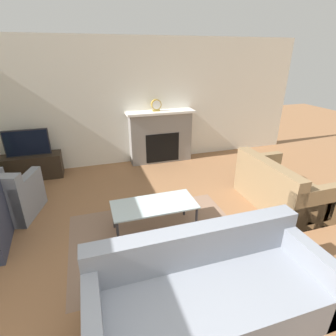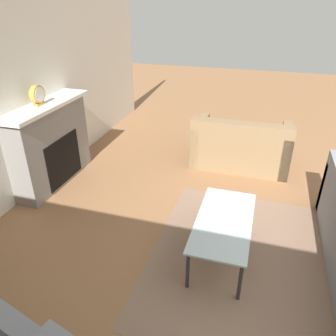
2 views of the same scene
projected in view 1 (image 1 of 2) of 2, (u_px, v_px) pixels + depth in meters
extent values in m
cube|color=silver|center=(117.00, 104.00, 5.66)|extent=(8.68, 0.06, 2.70)
cube|color=#896B56|center=(158.00, 236.00, 3.67)|extent=(2.37, 1.76, 0.00)
cube|color=gray|center=(161.00, 137.00, 6.05)|extent=(1.41, 0.33, 1.19)
cube|color=black|center=(163.00, 148.00, 5.99)|extent=(0.78, 0.01, 0.66)
cube|color=white|center=(161.00, 112.00, 5.79)|extent=(1.53, 0.39, 0.05)
cube|color=#2D2319|center=(32.00, 167.00, 5.32)|extent=(1.14, 0.42, 0.49)
cube|color=#232328|center=(27.00, 143.00, 5.11)|extent=(0.82, 0.05, 0.53)
cube|color=black|center=(27.00, 143.00, 5.09)|extent=(0.78, 0.01, 0.49)
cube|color=gray|center=(210.00, 304.00, 2.45)|extent=(2.21, 0.92, 0.42)
cube|color=gray|center=(197.00, 244.00, 2.60)|extent=(2.21, 0.20, 0.40)
cube|color=gray|center=(95.00, 327.00, 2.12)|extent=(0.14, 0.92, 0.66)
cube|color=gray|center=(302.00, 269.00, 2.69)|extent=(0.14, 0.92, 0.66)
cube|color=#8C704C|center=(281.00, 193.00, 4.38)|extent=(0.88, 1.49, 0.42)
cube|color=#8C704C|center=(268.00, 174.00, 4.12)|extent=(0.20, 1.49, 0.40)
cube|color=#8C704C|center=(315.00, 208.00, 3.74)|extent=(0.88, 0.14, 0.66)
cube|color=#8C704C|center=(258.00, 171.00, 4.92)|extent=(0.88, 0.14, 0.66)
cube|color=gray|center=(12.00, 203.00, 4.10)|extent=(0.92, 0.96, 0.42)
cube|color=gray|center=(30.00, 196.00, 4.06)|extent=(0.34, 0.81, 0.66)
cylinder|color=#333338|center=(118.00, 235.00, 3.37)|extent=(0.04, 0.04, 0.42)
cylinder|color=#333338|center=(196.00, 220.00, 3.68)|extent=(0.04, 0.04, 0.42)
cylinder|color=#333338|center=(114.00, 215.00, 3.79)|extent=(0.04, 0.04, 0.42)
cylinder|color=#333338|center=(184.00, 203.00, 4.09)|extent=(0.04, 0.04, 0.42)
cube|color=silver|center=(154.00, 205.00, 3.65)|extent=(1.17, 0.56, 0.02)
cube|color=#B79338|center=(156.00, 110.00, 5.78)|extent=(0.16, 0.07, 0.03)
cylinder|color=#B79338|center=(156.00, 105.00, 5.72)|extent=(0.23, 0.07, 0.23)
cylinder|color=white|center=(157.00, 105.00, 5.69)|extent=(0.19, 0.00, 0.19)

